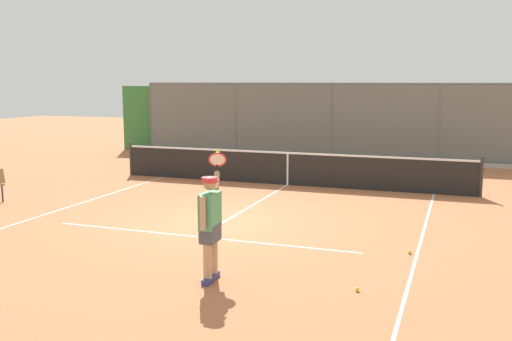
{
  "coord_description": "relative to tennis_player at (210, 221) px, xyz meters",
  "views": [
    {
      "loc": [
        -4.72,
        11.06,
        2.99
      ],
      "look_at": [
        -0.5,
        -0.64,
        1.05
      ],
      "focal_mm": 40.4,
      "sensor_mm": 36.0,
      "label": 1
    }
  ],
  "objects": [
    {
      "name": "tennis_ball_near_net",
      "position": [
        -2.71,
        -2.41,
        -0.89
      ],
      "size": [
        0.07,
        0.07,
        0.07
      ],
      "primitive_type": "sphere",
      "color": "#C1D138",
      "rests_on": "ground"
    },
    {
      "name": "tennis_net",
      "position": [
        1.24,
        -8.17,
        -0.43
      ],
      "size": [
        10.55,
        0.09,
        1.07
      ],
      "color": "#2D2D2D",
      "rests_on": "ground"
    },
    {
      "name": "tennis_ball_mid_court",
      "position": [
        -2.17,
        -0.28,
        -0.89
      ],
      "size": [
        0.07,
        0.07,
        0.07
      ],
      "primitive_type": "sphere",
      "color": "#D6E042",
      "rests_on": "ground"
    },
    {
      "name": "fence_backdrop",
      "position": [
        1.24,
        -14.57,
        0.45
      ],
      "size": [
        18.62,
        1.37,
        2.93
      ],
      "color": "slate",
      "rests_on": "ground"
    },
    {
      "name": "tennis_player",
      "position": [
        0.0,
        0.0,
        0.0
      ],
      "size": [
        0.52,
        1.34,
        1.89
      ],
      "rotation": [
        0.0,
        0.0,
        -1.52
      ],
      "color": "navy",
      "rests_on": "ground"
    },
    {
      "name": "ground_plane",
      "position": [
        1.24,
        -3.44,
        -0.93
      ],
      "size": [
        60.0,
        60.0,
        0.0
      ],
      "primitive_type": "plane",
      "color": "#B76B42"
    },
    {
      "name": "court_line_markings",
      "position": [
        1.24,
        -1.93,
        -0.92
      ],
      "size": [
        8.21,
        10.95,
        0.01
      ],
      "color": "white",
      "rests_on": "ground"
    }
  ]
}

